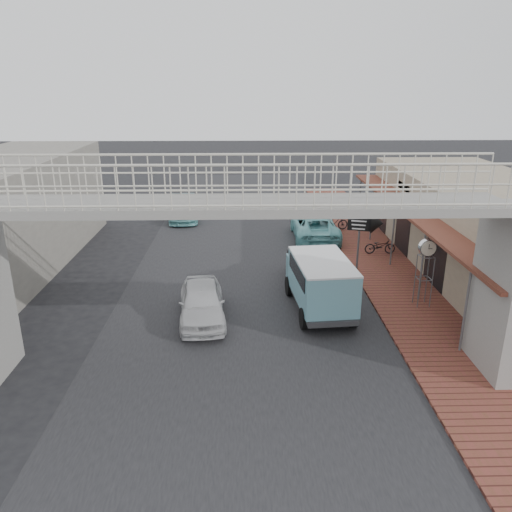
{
  "coord_description": "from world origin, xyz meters",
  "views": [
    {
      "loc": [
        0.04,
        -16.95,
        8.19
      ],
      "look_at": [
        0.48,
        1.47,
        1.8
      ],
      "focal_mm": 35.0,
      "sensor_mm": 36.0,
      "label": 1
    }
  ],
  "objects_px": {
    "angkot_far": "(183,209)",
    "street_clock": "(427,251)",
    "angkot_van": "(320,278)",
    "white_hatchback": "(202,302)",
    "motorcycle_near": "(380,246)",
    "arrow_sign": "(375,224)",
    "angkot_curb": "(315,226)",
    "dark_sedan": "(313,270)",
    "motorcycle_far": "(335,222)"
  },
  "relations": [
    {
      "from": "dark_sedan",
      "to": "angkot_far",
      "type": "relative_size",
      "value": 1.0
    },
    {
      "from": "dark_sedan",
      "to": "white_hatchback",
      "type": "bearing_deg",
      "value": -151.06
    },
    {
      "from": "dark_sedan",
      "to": "arrow_sign",
      "type": "height_order",
      "value": "arrow_sign"
    },
    {
      "from": "angkot_far",
      "to": "street_clock",
      "type": "bearing_deg",
      "value": -57.62
    },
    {
      "from": "angkot_far",
      "to": "white_hatchback",
      "type": "bearing_deg",
      "value": -86.84
    },
    {
      "from": "angkot_van",
      "to": "dark_sedan",
      "type": "bearing_deg",
      "value": 83.35
    },
    {
      "from": "angkot_van",
      "to": "street_clock",
      "type": "xyz_separation_m",
      "value": [
        3.97,
        0.19,
        0.95
      ]
    },
    {
      "from": "white_hatchback",
      "to": "arrow_sign",
      "type": "bearing_deg",
      "value": 26.68
    },
    {
      "from": "dark_sedan",
      "to": "motorcycle_near",
      "type": "bearing_deg",
      "value": 40.04
    },
    {
      "from": "angkot_far",
      "to": "arrow_sign",
      "type": "xyz_separation_m",
      "value": [
        9.67,
        -9.66,
        1.66
      ]
    },
    {
      "from": "white_hatchback",
      "to": "street_clock",
      "type": "xyz_separation_m",
      "value": [
        8.36,
        0.83,
        1.62
      ]
    },
    {
      "from": "angkot_far",
      "to": "street_clock",
      "type": "distance_m",
      "value": 17.25
    },
    {
      "from": "angkot_far",
      "to": "angkot_van",
      "type": "distance_m",
      "value": 15.22
    },
    {
      "from": "angkot_curb",
      "to": "angkot_van",
      "type": "xyz_separation_m",
      "value": [
        -1.06,
        -9.3,
        0.63
      ]
    },
    {
      "from": "angkot_far",
      "to": "motorcycle_far",
      "type": "relative_size",
      "value": 2.83
    },
    {
      "from": "dark_sedan",
      "to": "street_clock",
      "type": "height_order",
      "value": "street_clock"
    },
    {
      "from": "dark_sedan",
      "to": "motorcycle_far",
      "type": "bearing_deg",
      "value": 68.55
    },
    {
      "from": "white_hatchback",
      "to": "angkot_van",
      "type": "xyz_separation_m",
      "value": [
        4.39,
        0.64,
        0.66
      ]
    },
    {
      "from": "white_hatchback",
      "to": "angkot_van",
      "type": "distance_m",
      "value": 4.48
    },
    {
      "from": "white_hatchback",
      "to": "motorcycle_near",
      "type": "relative_size",
      "value": 2.62
    },
    {
      "from": "angkot_van",
      "to": "arrow_sign",
      "type": "height_order",
      "value": "arrow_sign"
    },
    {
      "from": "dark_sedan",
      "to": "motorcycle_far",
      "type": "relative_size",
      "value": 2.83
    },
    {
      "from": "white_hatchback",
      "to": "angkot_far",
      "type": "distance_m",
      "value": 14.48
    },
    {
      "from": "angkot_van",
      "to": "motorcycle_far",
      "type": "relative_size",
      "value": 2.89
    },
    {
      "from": "angkot_van",
      "to": "angkot_far",
      "type": "bearing_deg",
      "value": 110.95
    },
    {
      "from": "dark_sedan",
      "to": "motorcycle_near",
      "type": "xyz_separation_m",
      "value": [
        3.89,
        3.94,
        -0.22
      ]
    },
    {
      "from": "motorcycle_near",
      "to": "street_clock",
      "type": "bearing_deg",
      "value": 179.58
    },
    {
      "from": "angkot_curb",
      "to": "motorcycle_near",
      "type": "bearing_deg",
      "value": 134.74
    },
    {
      "from": "angkot_curb",
      "to": "angkot_far",
      "type": "height_order",
      "value": "angkot_curb"
    },
    {
      "from": "angkot_van",
      "to": "motorcycle_far",
      "type": "bearing_deg",
      "value": 71.9
    },
    {
      "from": "motorcycle_far",
      "to": "dark_sedan",
      "type": "bearing_deg",
      "value": 154.56
    },
    {
      "from": "white_hatchback",
      "to": "motorcycle_far",
      "type": "xyz_separation_m",
      "value": [
        6.84,
        11.28,
        -0.12
      ]
    },
    {
      "from": "motorcycle_near",
      "to": "arrow_sign",
      "type": "relative_size",
      "value": 0.56
    },
    {
      "from": "angkot_far",
      "to": "motorcycle_near",
      "type": "bearing_deg",
      "value": -40.52
    },
    {
      "from": "angkot_curb",
      "to": "angkot_van",
      "type": "distance_m",
      "value": 9.38
    },
    {
      "from": "dark_sedan",
      "to": "angkot_curb",
      "type": "bearing_deg",
      "value": 76.47
    },
    {
      "from": "angkot_van",
      "to": "arrow_sign",
      "type": "bearing_deg",
      "value": 48.13
    },
    {
      "from": "dark_sedan",
      "to": "motorcycle_near",
      "type": "distance_m",
      "value": 5.54
    },
    {
      "from": "dark_sedan",
      "to": "street_clock",
      "type": "relative_size",
      "value": 1.65
    },
    {
      "from": "angkot_van",
      "to": "arrow_sign",
      "type": "distance_m",
      "value": 5.08
    },
    {
      "from": "motorcycle_near",
      "to": "arrow_sign",
      "type": "bearing_deg",
      "value": 156.85
    },
    {
      "from": "white_hatchback",
      "to": "street_clock",
      "type": "relative_size",
      "value": 1.51
    },
    {
      "from": "dark_sedan",
      "to": "motorcycle_near",
      "type": "relative_size",
      "value": 2.86
    },
    {
      "from": "street_clock",
      "to": "arrow_sign",
      "type": "height_order",
      "value": "arrow_sign"
    },
    {
      "from": "dark_sedan",
      "to": "angkot_far",
      "type": "height_order",
      "value": "dark_sedan"
    },
    {
      "from": "dark_sedan",
      "to": "angkot_van",
      "type": "xyz_separation_m",
      "value": [
        -0.06,
        -2.39,
        0.62
      ]
    },
    {
      "from": "white_hatchback",
      "to": "angkot_curb",
      "type": "distance_m",
      "value": 11.33
    },
    {
      "from": "white_hatchback",
      "to": "arrow_sign",
      "type": "height_order",
      "value": "arrow_sign"
    },
    {
      "from": "angkot_far",
      "to": "arrow_sign",
      "type": "bearing_deg",
      "value": -50.93
    },
    {
      "from": "white_hatchback",
      "to": "arrow_sign",
      "type": "relative_size",
      "value": 1.47
    }
  ]
}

